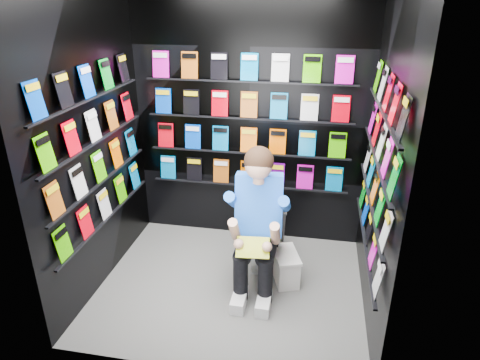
# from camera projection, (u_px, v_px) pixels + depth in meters

# --- Properties ---
(floor) EXTENTS (2.40, 2.40, 0.00)m
(floor) POSITION_uv_depth(u_px,v_px,m) (231.00, 286.00, 4.00)
(floor) COLOR slate
(floor) RESTS_ON ground
(wall_back) EXTENTS (2.40, 0.04, 2.60)m
(wall_back) POSITION_uv_depth(u_px,v_px,m) (249.00, 122.00, 4.38)
(wall_back) COLOR black
(wall_back) RESTS_ON floor
(wall_front) EXTENTS (2.40, 0.04, 2.60)m
(wall_front) POSITION_uv_depth(u_px,v_px,m) (195.00, 212.00, 2.57)
(wall_front) COLOR black
(wall_front) RESTS_ON floor
(wall_left) EXTENTS (0.04, 2.00, 2.60)m
(wall_left) POSITION_uv_depth(u_px,v_px,m) (93.00, 147.00, 3.68)
(wall_left) COLOR black
(wall_left) RESTS_ON floor
(wall_right) EXTENTS (0.04, 2.00, 2.60)m
(wall_right) POSITION_uv_depth(u_px,v_px,m) (382.00, 166.00, 3.27)
(wall_right) COLOR black
(wall_right) RESTS_ON floor
(comics_back) EXTENTS (2.10, 0.06, 1.37)m
(comics_back) POSITION_uv_depth(u_px,v_px,m) (249.00, 123.00, 4.35)
(comics_back) COLOR red
(comics_back) RESTS_ON wall_back
(comics_left) EXTENTS (0.06, 1.70, 1.37)m
(comics_left) POSITION_uv_depth(u_px,v_px,m) (96.00, 146.00, 3.67)
(comics_left) COLOR red
(comics_left) RESTS_ON wall_left
(comics_right) EXTENTS (0.06, 1.70, 1.37)m
(comics_right) POSITION_uv_depth(u_px,v_px,m) (378.00, 165.00, 3.28)
(comics_right) COLOR red
(comics_right) RESTS_ON wall_right
(toilet) EXTENTS (0.49, 0.79, 0.73)m
(toilet) POSITION_uv_depth(u_px,v_px,m) (264.00, 226.00, 4.28)
(toilet) COLOR silver
(toilet) RESTS_ON floor
(longbox) EXTENTS (0.30, 0.40, 0.27)m
(longbox) POSITION_uv_depth(u_px,v_px,m) (285.00, 268.00, 4.03)
(longbox) COLOR white
(longbox) RESTS_ON floor
(longbox_lid) EXTENTS (0.32, 0.42, 0.03)m
(longbox_lid) POSITION_uv_depth(u_px,v_px,m) (286.00, 255.00, 3.97)
(longbox_lid) COLOR white
(longbox_lid) RESTS_ON longbox
(reader) EXTENTS (0.64, 0.87, 1.51)m
(reader) POSITION_uv_depth(u_px,v_px,m) (259.00, 205.00, 3.77)
(reader) COLOR blue
(reader) RESTS_ON toilet
(held_comic) EXTENTS (0.29, 0.19, 0.12)m
(held_comic) POSITION_uv_depth(u_px,v_px,m) (253.00, 247.00, 3.54)
(held_comic) COLOR green
(held_comic) RESTS_ON reader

